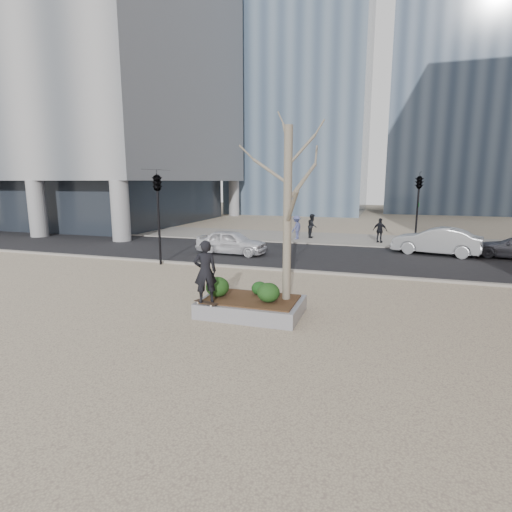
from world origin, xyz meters
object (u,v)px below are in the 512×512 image
(skateboard, at_px, (206,303))
(skateboarder, at_px, (205,271))
(planter, at_px, (251,307))
(police_car, at_px, (232,242))

(skateboard, height_order, skateboarder, skateboarder)
(planter, xyz_separation_m, skateboarder, (-1.10, -0.85, 1.20))
(planter, relative_size, skateboard, 3.85)
(skateboard, relative_size, skateboarder, 0.43)
(skateboard, bearing_deg, skateboarder, 0.00)
(skateboarder, xyz_separation_m, police_car, (-3.11, 10.00, -0.75))
(skateboard, bearing_deg, police_car, 125.43)
(planter, distance_m, skateboarder, 1.84)
(planter, xyz_separation_m, police_car, (-4.21, 9.15, 0.46))
(skateboarder, bearing_deg, planter, -175.29)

